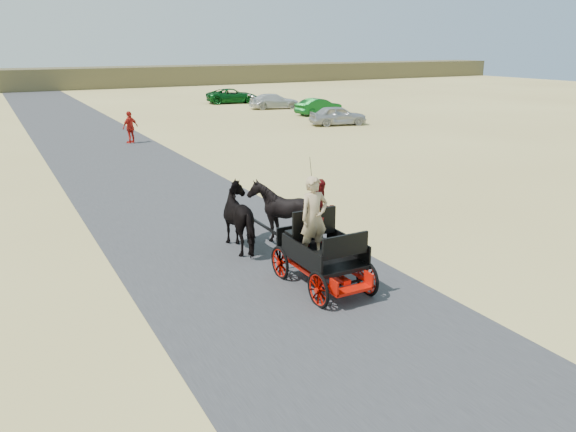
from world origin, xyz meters
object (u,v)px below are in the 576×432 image
horse_right (281,212)px  pedestrian (130,127)px  carriage (322,270)px  car_d (232,96)px  car_b (319,107)px  horse_left (244,218)px  car_a (338,115)px  car_c (274,101)px

horse_right → pedestrian: 17.97m
carriage → car_d: (14.01, 38.00, 0.29)m
carriage → car_b: (16.37, 26.91, 0.25)m
horse_left → car_b: size_ratio=0.54×
horse_right → carriage: bearing=79.6°
horse_right → car_a: (13.99, 18.47, -0.21)m
car_b → car_a: bearing=153.7°
carriage → car_c: (15.29, 32.16, 0.25)m
horse_left → car_c: (15.84, 29.16, -0.24)m
car_b → car_c: size_ratio=0.89×
horse_right → pedestrian: bearing=-90.7°
carriage → pedestrian: pedestrian is taller
horse_right → car_c: size_ratio=0.40×
pedestrian → car_a: pedestrian is taller
car_d → car_b: bearing=-158.8°
car_b → car_d: bearing=4.4°
carriage → car_c: 35.61m
pedestrian → car_c: pedestrian is taller
car_a → car_d: car_d is taller
carriage → horse_left: size_ratio=1.20×
carriage → car_d: size_ratio=0.51×
car_c → car_d: bearing=24.8°
carriage → horse_right: bearing=79.6°
horse_right → car_b: size_ratio=0.46×
horse_right → car_a: bearing=-127.1°
horse_left → car_d: size_ratio=0.43×
carriage → car_a: car_a is taller
pedestrian → car_d: pedestrian is taller
car_c → car_d: car_d is taller
carriage → horse_left: (-0.55, 3.00, 0.49)m
horse_right → car_d: horse_right is taller
horse_right → car_b: (15.82, 23.91, -0.24)m
horse_left → horse_right: 1.10m
horse_left → car_c: 33.18m
horse_left → car_a: (15.09, 18.47, -0.21)m
carriage → car_c: car_c is taller
carriage → car_a: 25.94m
carriage → car_d: car_d is taller
carriage → car_a: bearing=55.9°
car_a → carriage: bearing=158.8°
horse_left → car_d: (14.56, 35.00, -0.20)m
horse_right → car_b: bearing=-123.5°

